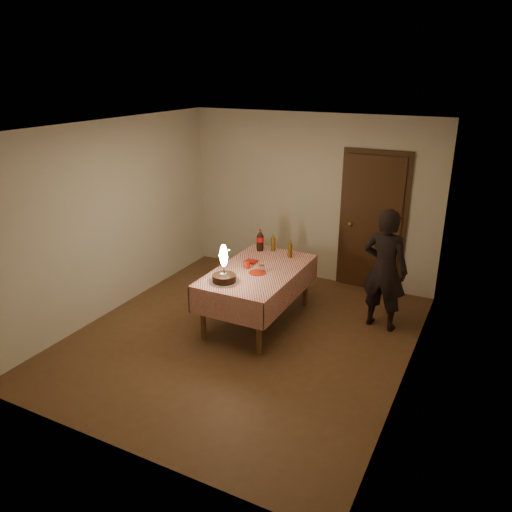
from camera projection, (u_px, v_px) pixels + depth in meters
name	position (u px, v px, depth m)	size (l,w,h in m)	color
ground	(243.00, 337.00, 6.34)	(4.00, 4.50, 0.01)	brown
room_shell	(247.00, 210.00, 5.80)	(4.04, 4.54, 2.62)	beige
dining_table	(258.00, 277.00, 6.52)	(1.02, 1.72, 0.75)	brown
birthday_cake	(224.00, 273.00, 6.07)	(0.36, 0.36, 0.49)	white
red_plate	(258.00, 273.00, 6.38)	(0.22, 0.22, 0.01)	red
red_cup	(247.00, 264.00, 6.52)	(0.08, 0.08, 0.10)	#A61D0B
clear_cup	(262.00, 269.00, 6.40)	(0.07, 0.07, 0.09)	silver
napkin_stack	(251.00, 262.00, 6.73)	(0.15, 0.15, 0.02)	#B51914
cola_bottle	(260.00, 240.00, 7.11)	(0.10, 0.10, 0.32)	black
amber_bottle_left	(273.00, 243.00, 7.11)	(0.06, 0.06, 0.25)	#5B3A0F
amber_bottle_right	(290.00, 249.00, 6.87)	(0.06, 0.06, 0.25)	#5B3A0F
photographer	(385.00, 270.00, 6.33)	(0.63, 0.48, 1.60)	black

